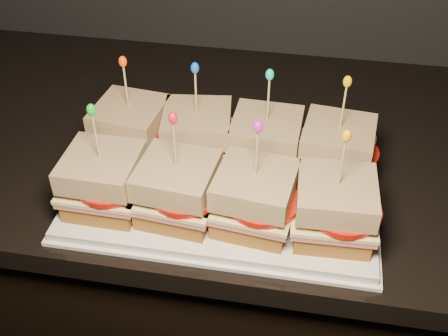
# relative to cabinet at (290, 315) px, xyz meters

# --- Properties ---
(cabinet) EXTENTS (2.66, 0.60, 0.89)m
(cabinet) POSITION_rel_cabinet_xyz_m (0.00, 0.00, 0.00)
(cabinet) COLOR black
(cabinet) RESTS_ON ground
(granite_slab) EXTENTS (2.70, 0.64, 0.04)m
(granite_slab) POSITION_rel_cabinet_xyz_m (0.00, 0.00, 0.46)
(granite_slab) COLOR black
(granite_slab) RESTS_ON cabinet
(platter) EXTENTS (0.44, 0.27, 0.02)m
(platter) POSITION_rel_cabinet_xyz_m (-0.12, -0.16, 0.49)
(platter) COLOR silver
(platter) RESTS_ON granite_slab
(platter_rim) EXTENTS (0.45, 0.28, 0.01)m
(platter_rim) POSITION_rel_cabinet_xyz_m (-0.12, -0.16, 0.48)
(platter_rim) COLOR silver
(platter_rim) RESTS_ON granite_slab
(sandwich_0_bread_bot) EXTENTS (0.11, 0.11, 0.03)m
(sandwich_0_bread_bot) POSITION_rel_cabinet_xyz_m (-0.28, -0.10, 0.51)
(sandwich_0_bread_bot) COLOR brown
(sandwich_0_bread_bot) RESTS_ON platter
(sandwich_0_ham) EXTENTS (0.12, 0.12, 0.01)m
(sandwich_0_ham) POSITION_rel_cabinet_xyz_m (-0.28, -0.10, 0.53)
(sandwich_0_ham) COLOR #CD655C
(sandwich_0_ham) RESTS_ON sandwich_0_bread_bot
(sandwich_0_cheese) EXTENTS (0.12, 0.12, 0.01)m
(sandwich_0_cheese) POSITION_rel_cabinet_xyz_m (-0.28, -0.10, 0.54)
(sandwich_0_cheese) COLOR beige
(sandwich_0_cheese) RESTS_ON sandwich_0_ham
(sandwich_0_tomato) EXTENTS (0.10, 0.10, 0.01)m
(sandwich_0_tomato) POSITION_rel_cabinet_xyz_m (-0.27, -0.10, 0.54)
(sandwich_0_tomato) COLOR #B5160A
(sandwich_0_tomato) RESTS_ON sandwich_0_cheese
(sandwich_0_bread_top) EXTENTS (0.11, 0.11, 0.03)m
(sandwich_0_bread_top) POSITION_rel_cabinet_xyz_m (-0.28, -0.10, 0.56)
(sandwich_0_bread_top) COLOR #503113
(sandwich_0_bread_top) RESTS_ON sandwich_0_tomato
(sandwich_0_pick) EXTENTS (0.00, 0.00, 0.09)m
(sandwich_0_pick) POSITION_rel_cabinet_xyz_m (-0.28, -0.10, 0.61)
(sandwich_0_pick) COLOR tan
(sandwich_0_pick) RESTS_ON sandwich_0_bread_top
(sandwich_0_frill) EXTENTS (0.01, 0.01, 0.02)m
(sandwich_0_frill) POSITION_rel_cabinet_xyz_m (-0.28, -0.10, 0.66)
(sandwich_0_frill) COLOR #F54B04
(sandwich_0_frill) RESTS_ON sandwich_0_pick
(sandwich_1_bread_bot) EXTENTS (0.11, 0.11, 0.03)m
(sandwich_1_bread_bot) POSITION_rel_cabinet_xyz_m (-0.17, -0.10, 0.51)
(sandwich_1_bread_bot) COLOR brown
(sandwich_1_bread_bot) RESTS_ON platter
(sandwich_1_ham) EXTENTS (0.12, 0.12, 0.01)m
(sandwich_1_ham) POSITION_rel_cabinet_xyz_m (-0.17, -0.10, 0.53)
(sandwich_1_ham) COLOR #CD655C
(sandwich_1_ham) RESTS_ON sandwich_1_bread_bot
(sandwich_1_cheese) EXTENTS (0.12, 0.12, 0.01)m
(sandwich_1_cheese) POSITION_rel_cabinet_xyz_m (-0.17, -0.10, 0.54)
(sandwich_1_cheese) COLOR beige
(sandwich_1_cheese) RESTS_ON sandwich_1_ham
(sandwich_1_tomato) EXTENTS (0.10, 0.10, 0.01)m
(sandwich_1_tomato) POSITION_rel_cabinet_xyz_m (-0.16, -0.10, 0.54)
(sandwich_1_tomato) COLOR #B5160A
(sandwich_1_tomato) RESTS_ON sandwich_1_cheese
(sandwich_1_bread_top) EXTENTS (0.11, 0.11, 0.03)m
(sandwich_1_bread_top) POSITION_rel_cabinet_xyz_m (-0.17, -0.10, 0.56)
(sandwich_1_bread_top) COLOR #503113
(sandwich_1_bread_top) RESTS_ON sandwich_1_tomato
(sandwich_1_pick) EXTENTS (0.00, 0.00, 0.09)m
(sandwich_1_pick) POSITION_rel_cabinet_xyz_m (-0.17, -0.10, 0.61)
(sandwich_1_pick) COLOR tan
(sandwich_1_pick) RESTS_ON sandwich_1_bread_top
(sandwich_1_frill) EXTENTS (0.01, 0.01, 0.02)m
(sandwich_1_frill) POSITION_rel_cabinet_xyz_m (-0.17, -0.10, 0.66)
(sandwich_1_frill) COLOR blue
(sandwich_1_frill) RESTS_ON sandwich_1_pick
(sandwich_2_bread_bot) EXTENTS (0.10, 0.10, 0.03)m
(sandwich_2_bread_bot) POSITION_rel_cabinet_xyz_m (-0.07, -0.10, 0.51)
(sandwich_2_bread_bot) COLOR brown
(sandwich_2_bread_bot) RESTS_ON platter
(sandwich_2_ham) EXTENTS (0.11, 0.11, 0.01)m
(sandwich_2_ham) POSITION_rel_cabinet_xyz_m (-0.07, -0.10, 0.53)
(sandwich_2_ham) COLOR #CD655C
(sandwich_2_ham) RESTS_ON sandwich_2_bread_bot
(sandwich_2_cheese) EXTENTS (0.11, 0.11, 0.01)m
(sandwich_2_cheese) POSITION_rel_cabinet_xyz_m (-0.07, -0.10, 0.54)
(sandwich_2_cheese) COLOR beige
(sandwich_2_cheese) RESTS_ON sandwich_2_ham
(sandwich_2_tomato) EXTENTS (0.10, 0.10, 0.01)m
(sandwich_2_tomato) POSITION_rel_cabinet_xyz_m (-0.06, -0.10, 0.54)
(sandwich_2_tomato) COLOR #B5160A
(sandwich_2_tomato) RESTS_ON sandwich_2_cheese
(sandwich_2_bread_top) EXTENTS (0.10, 0.10, 0.03)m
(sandwich_2_bread_top) POSITION_rel_cabinet_xyz_m (-0.07, -0.10, 0.56)
(sandwich_2_bread_top) COLOR #503113
(sandwich_2_bread_top) RESTS_ON sandwich_2_tomato
(sandwich_2_pick) EXTENTS (0.00, 0.00, 0.09)m
(sandwich_2_pick) POSITION_rel_cabinet_xyz_m (-0.07, -0.10, 0.61)
(sandwich_2_pick) COLOR tan
(sandwich_2_pick) RESTS_ON sandwich_2_bread_top
(sandwich_2_frill) EXTENTS (0.01, 0.01, 0.02)m
(sandwich_2_frill) POSITION_rel_cabinet_xyz_m (-0.07, -0.10, 0.66)
(sandwich_2_frill) COLOR #12B6B0
(sandwich_2_frill) RESTS_ON sandwich_2_pick
(sandwich_3_bread_bot) EXTENTS (0.11, 0.11, 0.03)m
(sandwich_3_bread_bot) POSITION_rel_cabinet_xyz_m (0.04, -0.10, 0.51)
(sandwich_3_bread_bot) COLOR brown
(sandwich_3_bread_bot) RESTS_ON platter
(sandwich_3_ham) EXTENTS (0.12, 0.11, 0.01)m
(sandwich_3_ham) POSITION_rel_cabinet_xyz_m (0.04, -0.10, 0.53)
(sandwich_3_ham) COLOR #CD655C
(sandwich_3_ham) RESTS_ON sandwich_3_bread_bot
(sandwich_3_cheese) EXTENTS (0.12, 0.12, 0.01)m
(sandwich_3_cheese) POSITION_rel_cabinet_xyz_m (0.04, -0.10, 0.54)
(sandwich_3_cheese) COLOR beige
(sandwich_3_cheese) RESTS_ON sandwich_3_ham
(sandwich_3_tomato) EXTENTS (0.10, 0.10, 0.01)m
(sandwich_3_tomato) POSITION_rel_cabinet_xyz_m (0.05, -0.10, 0.54)
(sandwich_3_tomato) COLOR #B5160A
(sandwich_3_tomato) RESTS_ON sandwich_3_cheese
(sandwich_3_bread_top) EXTENTS (0.11, 0.11, 0.03)m
(sandwich_3_bread_top) POSITION_rel_cabinet_xyz_m (0.04, -0.10, 0.56)
(sandwich_3_bread_top) COLOR #503113
(sandwich_3_bread_top) RESTS_ON sandwich_3_tomato
(sandwich_3_pick) EXTENTS (0.00, 0.00, 0.09)m
(sandwich_3_pick) POSITION_rel_cabinet_xyz_m (0.04, -0.10, 0.61)
(sandwich_3_pick) COLOR tan
(sandwich_3_pick) RESTS_ON sandwich_3_bread_top
(sandwich_3_frill) EXTENTS (0.01, 0.01, 0.02)m
(sandwich_3_frill) POSITION_rel_cabinet_xyz_m (0.04, -0.10, 0.66)
(sandwich_3_frill) COLOR #E6AF03
(sandwich_3_frill) RESTS_ON sandwich_3_pick
(sandwich_4_bread_bot) EXTENTS (0.10, 0.10, 0.03)m
(sandwich_4_bread_bot) POSITION_rel_cabinet_xyz_m (-0.28, -0.22, 0.51)
(sandwich_4_bread_bot) COLOR brown
(sandwich_4_bread_bot) RESTS_ON platter
(sandwich_4_ham) EXTENTS (0.11, 0.11, 0.01)m
(sandwich_4_ham) POSITION_rel_cabinet_xyz_m (-0.28, -0.22, 0.53)
(sandwich_4_ham) COLOR #CD655C
(sandwich_4_ham) RESTS_ON sandwich_4_bread_bot
(sandwich_4_cheese) EXTENTS (0.11, 0.11, 0.01)m
(sandwich_4_cheese) POSITION_rel_cabinet_xyz_m (-0.28, -0.22, 0.54)
(sandwich_4_cheese) COLOR beige
(sandwich_4_cheese) RESTS_ON sandwich_4_ham
(sandwich_4_tomato) EXTENTS (0.10, 0.10, 0.01)m
(sandwich_4_tomato) POSITION_rel_cabinet_xyz_m (-0.27, -0.23, 0.54)
(sandwich_4_tomato) COLOR #B5160A
(sandwich_4_tomato) RESTS_ON sandwich_4_cheese
(sandwich_4_bread_top) EXTENTS (0.10, 0.10, 0.03)m
(sandwich_4_bread_top) POSITION_rel_cabinet_xyz_m (-0.28, -0.22, 0.56)
(sandwich_4_bread_top) COLOR #503113
(sandwich_4_bread_top) RESTS_ON sandwich_4_tomato
(sandwich_4_pick) EXTENTS (0.00, 0.00, 0.09)m
(sandwich_4_pick) POSITION_rel_cabinet_xyz_m (-0.28, -0.22, 0.61)
(sandwich_4_pick) COLOR tan
(sandwich_4_pick) RESTS_ON sandwich_4_bread_top
(sandwich_4_frill) EXTENTS (0.01, 0.01, 0.02)m
(sandwich_4_frill) POSITION_rel_cabinet_xyz_m (-0.28, -0.22, 0.66)
(sandwich_4_frill) COLOR #12B11F
(sandwich_4_frill) RESTS_ON sandwich_4_pick
(sandwich_5_bread_bot) EXTENTS (0.11, 0.11, 0.03)m
(sandwich_5_bread_bot) POSITION_rel_cabinet_xyz_m (-0.17, -0.22, 0.51)
(sandwich_5_bread_bot) COLOR brown
(sandwich_5_bread_bot) RESTS_ON platter
(sandwich_5_ham) EXTENTS (0.12, 0.11, 0.01)m
(sandwich_5_ham) POSITION_rel_cabinet_xyz_m (-0.17, -0.22, 0.53)
(sandwich_5_ham) COLOR #CD655C
(sandwich_5_ham) RESTS_ON sandwich_5_bread_bot
(sandwich_5_cheese) EXTENTS (0.12, 0.12, 0.01)m
(sandwich_5_cheese) POSITION_rel_cabinet_xyz_m (-0.17, -0.22, 0.54)
(sandwich_5_cheese) COLOR beige
(sandwich_5_cheese) RESTS_ON sandwich_5_ham
(sandwich_5_tomato) EXTENTS (0.10, 0.10, 0.01)m
(sandwich_5_tomato) POSITION_rel_cabinet_xyz_m (-0.16, -0.23, 0.54)
(sandwich_5_tomato) COLOR #B5160A
(sandwich_5_tomato) RESTS_ON sandwich_5_cheese
(sandwich_5_bread_top) EXTENTS (0.11, 0.11, 0.03)m
(sandwich_5_bread_top) POSITION_rel_cabinet_xyz_m (-0.17, -0.22, 0.56)
(sandwich_5_bread_top) COLOR #503113
(sandwich_5_bread_top) RESTS_ON sandwich_5_tomato
(sandwich_5_pick) EXTENTS (0.00, 0.00, 0.09)m
(sandwich_5_pick) POSITION_rel_cabinet_xyz_m (-0.17, -0.22, 0.61)
(sandwich_5_pick) COLOR tan
(sandwich_5_pick) RESTS_ON sandwich_5_bread_top
(sandwich_5_frill) EXTENTS (0.01, 0.01, 0.02)m
(sandwich_5_frill) POSITION_rel_cabinet_xyz_m (-0.17, -0.22, 0.66)
(sandwich_5_frill) COLOR red
(sandwich_5_frill) RESTS_ON sandwich_5_pick
(sandwich_6_bread_bot) EXTENTS (0.11, 0.11, 0.03)m
(sandwich_6_bread_bot) POSITION_rel_cabinet_xyz_m (-0.07, -0.22, 0.51)
(sandwich_6_bread_bot) COLOR brown
(sandwich_6_bread_bot) RESTS_ON platter
(sandwich_6_ham) EXTENTS (0.12, 0.12, 0.01)m
(sandwich_6_ham) POSITION_rel_cabinet_xyz_m (-0.07, -0.22, 0.53)
(sandwich_6_ham) COLOR #CD655C
(sandwich_6_ham) RESTS_ON sandwich_6_bread_bot
(sandwich_6_cheese) EXTENTS (0.12, 0.12, 0.01)m
(sandwich_6_cheese) POSITION_rel_cabinet_xyz_m (-0.07, -0.22, 0.54)
(sandwich_6_cheese) COLOR beige
(sandwich_6_cheese) RESTS_ON sandwich_6_ham
(sandwich_6_tomato) EXTENTS (0.10, 0.10, 0.01)m
(sandwich_6_tomato) POSITION_rel_cabinet_xyz_m (-0.06, -0.23, 0.54)
(sandwich_6_tomato) COLOR #B5160A
(sandwich_6_tomato) RESTS_ON sandwich_6_cheese
(sandwich_6_bread_top) EXTENTS (0.11, 0.11, 0.03)m
(sandwich_6_bread_top) POSITION_rel_cabinet_xyz_m (-0.07, -0.22, 0.56)
(sandwich_6_bread_top) COLOR #503113
(sandwich_6_bread_top) RESTS_ON sandwich_6_tomato
(sandwich_6_pick) EXTENTS (0.00, 0.00, 0.09)m
(sandwich_6_pick) POSITION_rel_cabinet_xyz_m (-0.07, -0.22, 0.61)
(sandwich_6_pick) COLOR tan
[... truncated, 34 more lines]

